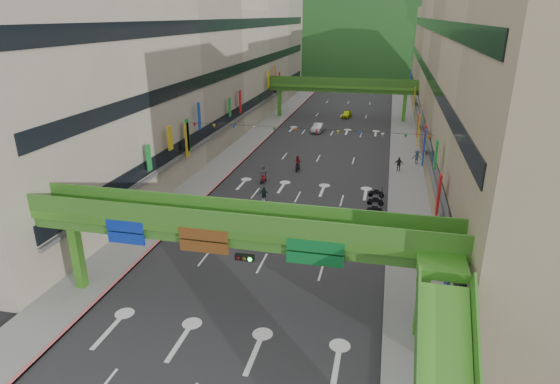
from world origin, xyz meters
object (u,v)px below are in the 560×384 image
at_px(scooter_rider_mid, 298,163).
at_px(pedestrian_red, 438,306).
at_px(scooter_rider_near, 226,222).
at_px(overpass_near, 246,241).
at_px(car_yellow, 347,114).
at_px(car_silver, 318,128).

distance_m(scooter_rider_mid, pedestrian_red, 29.86).
bearing_deg(scooter_rider_mid, scooter_rider_near, -98.62).
distance_m(overpass_near, car_yellow, 61.64).
distance_m(overpass_near, pedestrian_red, 12.36).
bearing_deg(scooter_rider_mid, pedestrian_red, -62.39).
height_order(scooter_rider_near, car_yellow, scooter_rider_near).
height_order(car_silver, pedestrian_red, pedestrian_red).
height_order(scooter_rider_mid, car_silver, scooter_rider_mid).
xyz_separation_m(scooter_rider_near, scooter_rider_mid, (2.74, 18.05, -0.03)).
bearing_deg(pedestrian_red, scooter_rider_near, 126.91).
xyz_separation_m(overpass_near, scooter_rider_near, (-5.31, 11.02, -4.24)).
bearing_deg(car_silver, scooter_rider_mid, -82.22).
height_order(scooter_rider_near, pedestrian_red, scooter_rider_near).
xyz_separation_m(overpass_near, car_yellow, (0.16, 61.47, -4.59)).
xyz_separation_m(scooter_rider_near, car_silver, (2.12, 38.11, -0.28)).
bearing_deg(car_silver, car_yellow, 80.90).
distance_m(scooter_rider_mid, car_yellow, 32.51).
distance_m(car_silver, car_yellow, 12.77).
distance_m(overpass_near, scooter_rider_mid, 29.50).
relative_size(scooter_rider_mid, car_silver, 0.44).
bearing_deg(car_yellow, pedestrian_red, -72.35).
distance_m(scooter_rider_near, car_silver, 38.17).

